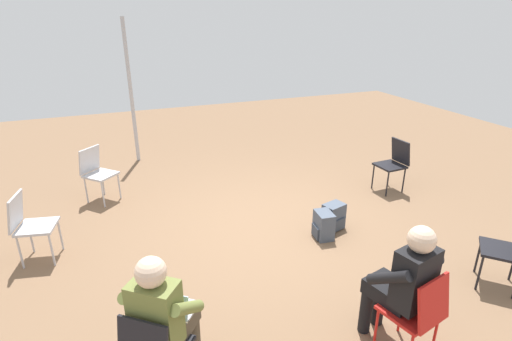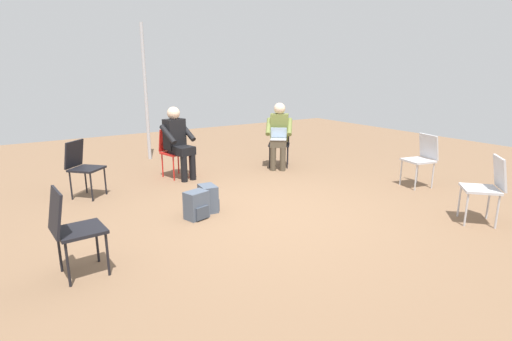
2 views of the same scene
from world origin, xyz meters
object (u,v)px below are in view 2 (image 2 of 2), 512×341
object	(u,v)px
person_in_black	(178,139)
chair_southeast	(82,165)
chair_west	(422,156)
chair_south	(173,149)
chair_northwest	(487,185)
backpack_near_laptop_user	(208,200)
person_with_laptop	(279,132)
backpack_by_empty_chair	(196,207)
chair_east	(71,226)
chair_southwest	(279,141)

from	to	relation	value
person_in_black	chair_southeast	bearing A→B (deg)	-5.12
chair_west	chair_south	xyz separation A→B (m)	(3.13, -2.78, 0.00)
chair_southeast	chair_west	bearing A→B (deg)	109.41
chair_northwest	backpack_near_laptop_user	xyz separation A→B (m)	(2.68, -2.24, -0.34)
chair_southeast	person_in_black	bearing A→B (deg)	144.48
chair_southeast	person_with_laptop	size ratio (longest dim) A/B	0.69
person_with_laptop	person_in_black	xyz separation A→B (m)	(1.92, -0.33, 0.00)
chair_southeast	backpack_by_empty_chair	bearing A→B (deg)	76.93
chair_south	person_with_laptop	distance (m)	2.03
backpack_near_laptop_user	person_in_black	bearing A→B (deg)	-100.55
chair_northwest	chair_east	world-z (taller)	same
person_in_black	person_with_laptop	bearing A→B (deg)	157.11
chair_east	backpack_near_laptop_user	bearing A→B (deg)	112.97
chair_southeast	chair_northwest	size ratio (longest dim) A/B	1.00
chair_northwest	person_with_laptop	size ratio (longest dim) A/B	0.69
chair_southeast	person_in_black	world-z (taller)	person_in_black
backpack_near_laptop_user	backpack_by_empty_chair	bearing A→B (deg)	33.10
chair_south	backpack_by_empty_chair	xyz separation A→B (m)	(0.54, 2.13, -0.34)
chair_east	backpack_by_empty_chair	xyz separation A→B (m)	(-1.56, -0.74, -0.34)
backpack_by_empty_chair	chair_west	bearing A→B (deg)	169.93
chair_east	chair_west	xyz separation A→B (m)	(-5.23, -0.09, 0.00)
chair_southwest	person_in_black	xyz separation A→B (m)	(2.03, -0.19, 0.20)
chair_west	chair_southwest	xyz separation A→B (m)	(1.07, -2.42, 0.00)
person_with_laptop	backpack_near_laptop_user	size ratio (longest dim) A/B	3.44
chair_east	person_with_laptop	xyz separation A→B (m)	(-4.06, -2.38, 0.20)
backpack_near_laptop_user	chair_east	bearing A→B (deg)	26.56
chair_southeast	backpack_by_empty_chair	world-z (taller)	chair_southeast
chair_west	backpack_near_laptop_user	distance (m)	3.54
backpack_by_empty_chair	person_in_black	bearing A→B (deg)	-106.45
chair_south	chair_southeast	bearing A→B (deg)	0.78
chair_west	backpack_by_empty_chair	world-z (taller)	chair_west
person_with_laptop	backpack_near_laptop_user	world-z (taller)	person_with_laptop
person_with_laptop	chair_southwest	bearing A→B (deg)	-90.00
chair_northwest	backpack_near_laptop_user	world-z (taller)	chair_northwest
chair_west	person_in_black	size ratio (longest dim) A/B	0.69
chair_south	backpack_near_laptop_user	world-z (taller)	chair_south
chair_northwest	chair_west	xyz separation A→B (m)	(-0.75, -1.43, 0.00)
chair_southwest	person_in_black	bearing A→B (deg)	33.71
chair_west	chair_southwest	distance (m)	2.65
chair_west	chair_south	distance (m)	4.19
chair_northwest	person_in_black	size ratio (longest dim) A/B	0.69
chair_west	chair_south	size ratio (longest dim) A/B	1.00
chair_west	chair_southeast	bearing A→B (deg)	75.28
chair_east	person_in_black	bearing A→B (deg)	138.11
chair_southeast	chair_west	xyz separation A→B (m)	(-4.70, 2.39, 0.00)
chair_southwest	backpack_by_empty_chair	world-z (taller)	chair_southwest
chair_southwest	person_with_laptop	world-z (taller)	person_with_laptop
chair_east	backpack_by_empty_chair	distance (m)	1.76
person_in_black	backpack_near_laptop_user	size ratio (longest dim) A/B	3.44
chair_southeast	backpack_near_laptop_user	bearing A→B (deg)	85.18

